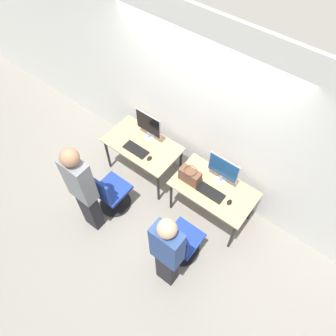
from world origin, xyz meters
TOP-DOWN VIEW (x-y plane):
  - ground_plane at (0.00, 0.00)m, footprint 20.00×20.00m
  - wall_back at (0.00, 0.79)m, footprint 12.00×0.05m
  - desk_left at (-0.64, 0.33)m, footprint 1.14×0.66m
  - monitor_left at (-0.64, 0.50)m, footprint 0.44×0.16m
  - keyboard_left at (-0.64, 0.19)m, footprint 0.39×0.17m
  - mouse_left at (-0.38, 0.18)m, footprint 0.06×0.09m
  - office_chair_left at (-0.60, -0.48)m, footprint 0.48×0.48m
  - person_left at (-0.62, -0.85)m, footprint 0.36×0.23m
  - desk_right at (0.64, 0.33)m, footprint 1.14×0.66m
  - monitor_right at (0.64, 0.49)m, footprint 0.44×0.16m
  - keyboard_right at (0.64, 0.24)m, footprint 0.39×0.17m
  - mouse_right at (0.92, 0.26)m, footprint 0.06×0.09m
  - office_chair_right at (0.67, -0.46)m, footprint 0.48×0.48m
  - person_right at (0.72, -0.82)m, footprint 0.36×0.21m
  - handbag at (0.30, 0.23)m, footprint 0.30×0.18m

SIDE VIEW (x-z plane):
  - ground_plane at x=0.00m, z-range 0.00..0.00m
  - office_chair_left at x=-0.60m, z-range -0.08..0.81m
  - office_chair_right at x=0.67m, z-range -0.08..0.81m
  - desk_left at x=-0.64m, z-range 0.27..0.97m
  - desk_right at x=0.64m, z-range 0.27..0.97m
  - keyboard_left at x=-0.64m, z-range 0.70..0.72m
  - keyboard_right at x=0.64m, z-range 0.70..0.72m
  - mouse_left at x=-0.38m, z-range 0.70..0.73m
  - mouse_right at x=0.92m, z-range 0.70..0.73m
  - handbag at x=0.30m, z-range 0.69..0.94m
  - person_right at x=0.72m, z-range 0.07..1.68m
  - person_left at x=-0.62m, z-range 0.09..1.81m
  - monitor_left at x=-0.64m, z-range 0.73..1.21m
  - monitor_right at x=0.64m, z-range 0.73..1.21m
  - wall_back at x=0.00m, z-range 0.00..2.80m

